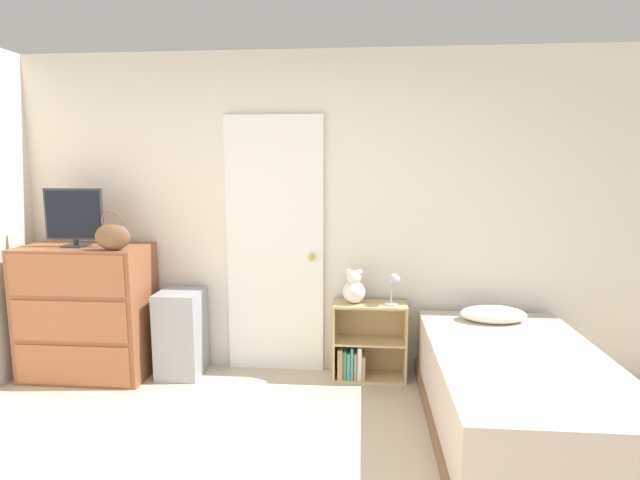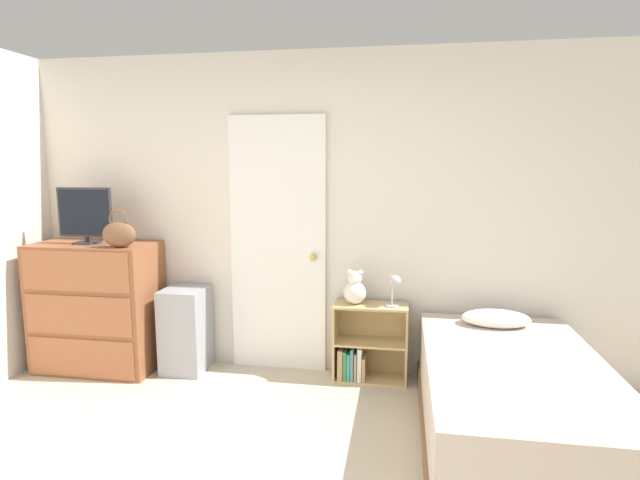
% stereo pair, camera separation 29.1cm
% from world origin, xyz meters
% --- Properties ---
extents(wall_back, '(10.00, 0.06, 2.55)m').
position_xyz_m(wall_back, '(0.00, 2.23, 1.27)').
color(wall_back, silver).
rests_on(wall_back, ground_plane).
extents(door_closed, '(0.78, 0.09, 2.06)m').
position_xyz_m(door_closed, '(-0.22, 2.18, 1.03)').
color(door_closed, white).
rests_on(door_closed, ground_plane).
extents(dresser, '(0.97, 0.52, 1.05)m').
position_xyz_m(dresser, '(-1.69, 1.92, 0.52)').
color(dresser, brown).
rests_on(dresser, ground_plane).
extents(tv, '(0.46, 0.16, 0.45)m').
position_xyz_m(tv, '(-1.73, 1.90, 1.28)').
color(tv, '#2D2D33').
rests_on(tv, dresser).
extents(handbag, '(0.27, 0.12, 0.29)m').
position_xyz_m(handbag, '(-1.36, 1.77, 1.15)').
color(handbag, brown).
rests_on(handbag, dresser).
extents(storage_bin, '(0.33, 0.37, 0.69)m').
position_xyz_m(storage_bin, '(-0.96, 2.00, 0.34)').
color(storage_bin, '#999EA8').
rests_on(storage_bin, ground_plane).
extents(bookshelf, '(0.57, 0.26, 0.61)m').
position_xyz_m(bookshelf, '(0.49, 2.06, 0.25)').
color(bookshelf, tan).
rests_on(bookshelf, ground_plane).
extents(teddy_bear, '(0.18, 0.18, 0.27)m').
position_xyz_m(teddy_bear, '(0.42, 2.05, 0.72)').
color(teddy_bear, silver).
rests_on(teddy_bear, bookshelf).
extents(desk_lamp, '(0.12, 0.11, 0.25)m').
position_xyz_m(desk_lamp, '(0.72, 2.02, 0.78)').
color(desk_lamp, '#B2B2B7').
rests_on(desk_lamp, bookshelf).
extents(bed, '(1.07, 1.85, 0.64)m').
position_xyz_m(bed, '(1.45, 1.27, 0.27)').
color(bed, brown).
rests_on(bed, ground_plane).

